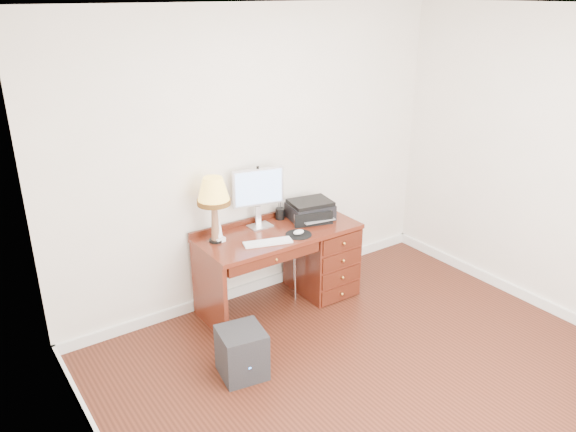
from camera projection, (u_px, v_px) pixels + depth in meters
ground at (380, 380)px, 4.32m from camera, size 4.00×4.00×0.00m
room_shell at (329, 336)px, 4.78m from camera, size 4.00×4.00×4.00m
desk at (306, 255)px, 5.40m from camera, size 1.50×0.67×0.75m
monitor at (258, 190)px, 5.08m from camera, size 0.48×0.20×0.55m
keyboard at (268, 242)px, 4.85m from camera, size 0.44×0.24×0.02m
mouse_pad at (299, 233)px, 5.02m from camera, size 0.24×0.24×0.05m
printer at (310, 210)px, 5.35m from camera, size 0.45×0.38×0.18m
leg_lamp at (214, 195)px, 4.73m from camera, size 0.29×0.29×0.59m
phone at (219, 236)px, 4.88m from camera, size 0.10×0.10×0.18m
pen_cup at (280, 214)px, 5.35m from camera, size 0.09×0.09×0.11m
chair at (311, 241)px, 5.42m from camera, size 0.52×0.52×0.87m
equipment_box at (242, 353)px, 4.32m from camera, size 0.39×0.39×0.39m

